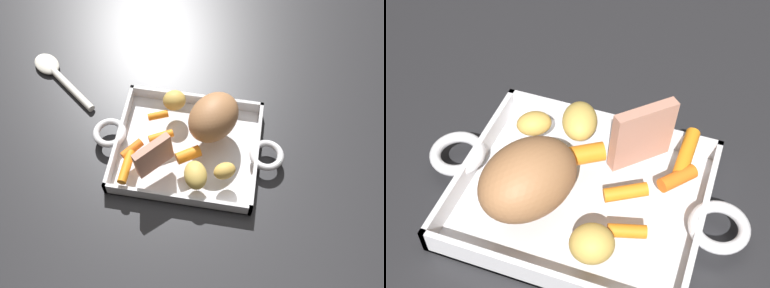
% 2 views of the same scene
% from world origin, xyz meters
% --- Properties ---
extents(ground_plane, '(1.66, 1.66, 0.00)m').
position_xyz_m(ground_plane, '(0.00, 0.00, 0.00)').
color(ground_plane, '#232326').
extents(roasting_dish, '(0.40, 0.25, 0.03)m').
position_xyz_m(roasting_dish, '(0.00, 0.00, 0.01)').
color(roasting_dish, silver).
rests_on(roasting_dish, ground_plane).
extents(pork_roast, '(0.14, 0.15, 0.08)m').
position_xyz_m(pork_roast, '(-0.05, -0.04, 0.07)').
color(pork_roast, '#A16C44').
rests_on(pork_roast, roasting_dish).
extents(roast_slice_thin, '(0.07, 0.07, 0.08)m').
position_xyz_m(roast_slice_thin, '(0.05, 0.06, 0.07)').
color(roast_slice_thin, tan).
rests_on(roast_slice_thin, roasting_dish).
extents(baby_carrot_center_right, '(0.04, 0.05, 0.02)m').
position_xyz_m(baby_carrot_center_right, '(0.10, 0.04, 0.04)').
color(baby_carrot_center_right, orange).
rests_on(baby_carrot_center_right, roasting_dish).
extents(baby_carrot_southwest, '(0.05, 0.04, 0.02)m').
position_xyz_m(baby_carrot_southwest, '(0.05, -0.00, 0.04)').
color(baby_carrot_southwest, orange).
rests_on(baby_carrot_southwest, roasting_dish).
extents(baby_carrot_southeast, '(0.05, 0.05, 0.02)m').
position_xyz_m(baby_carrot_southeast, '(-0.01, 0.04, 0.05)').
color(baby_carrot_southeast, orange).
rests_on(baby_carrot_southeast, roasting_dish).
extents(baby_carrot_northeast, '(0.05, 0.03, 0.02)m').
position_xyz_m(baby_carrot_northeast, '(0.07, -0.05, 0.04)').
color(baby_carrot_northeast, orange).
rests_on(baby_carrot_northeast, roasting_dish).
extents(baby_carrot_center_left, '(0.02, 0.07, 0.02)m').
position_xyz_m(baby_carrot_center_left, '(0.11, 0.08, 0.04)').
color(baby_carrot_center_left, orange).
rests_on(baby_carrot_center_left, roasting_dish).
extents(potato_golden_large, '(0.06, 0.06, 0.04)m').
position_xyz_m(potato_golden_large, '(0.04, -0.08, 0.05)').
color(potato_golden_large, gold).
rests_on(potato_golden_large, roasting_dish).
extents(potato_golden_small, '(0.06, 0.05, 0.03)m').
position_xyz_m(potato_golden_small, '(-0.08, 0.06, 0.05)').
color(potato_golden_small, gold).
rests_on(potato_golden_small, roasting_dish).
extents(potato_whole, '(0.06, 0.07, 0.04)m').
position_xyz_m(potato_whole, '(-0.03, 0.08, 0.05)').
color(potato_whole, gold).
rests_on(potato_whole, roasting_dish).
extents(serving_spoon, '(0.19, 0.15, 0.02)m').
position_xyz_m(serving_spoon, '(0.33, -0.15, 0.01)').
color(serving_spoon, white).
rests_on(serving_spoon, ground_plane).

